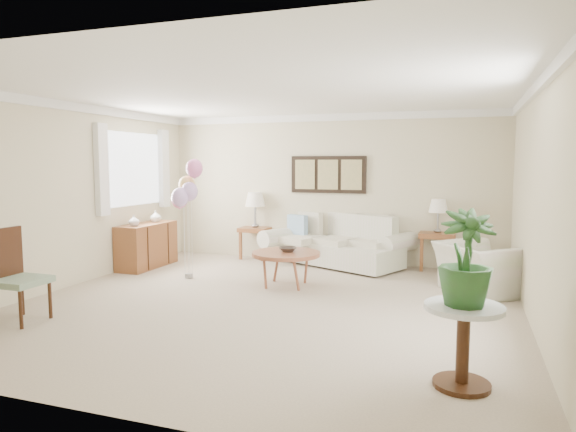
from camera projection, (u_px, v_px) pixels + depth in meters
The scene contains 18 objects.
ground_plane at pixel (267, 304), 6.37m from camera, with size 6.00×6.00×0.00m, color #B9A88D.
room_shell at pixel (261, 173), 6.33m from camera, with size 6.04×6.04×2.60m.
wall_art_triptych at pixel (328, 175), 9.00m from camera, with size 1.35×0.06×0.65m.
sofa at pixel (339, 245), 8.82m from camera, with size 2.72×1.73×0.88m.
end_table_left at pixel (255, 232), 9.42m from camera, with size 0.53×0.48×0.58m.
end_table_right at pixel (437, 238), 8.39m from camera, with size 0.57×0.52×0.62m.
lamp_left at pixel (255, 201), 9.37m from camera, with size 0.36×0.36×0.64m.
lamp_right at pixel (438, 207), 8.34m from camera, with size 0.31×0.31×0.55m.
coffee_table at pixel (286, 255), 7.28m from camera, with size 0.98×0.98×0.49m.
decor_bowl at pixel (288, 249), 7.31m from camera, with size 0.25×0.25×0.06m, color #322721.
armchair at pixel (481, 269), 6.90m from camera, with size 1.03×0.90×0.67m, color beige.
side_table at pixel (464, 325), 3.97m from camera, with size 0.61×0.61×0.66m.
potted_plant at pixel (466, 258), 3.90m from camera, with size 0.41×0.41×0.74m, color #284B25.
accent_chair at pixel (15, 273), 5.65m from camera, with size 0.51×0.51×1.04m.
credenza at pixel (147, 245), 8.64m from camera, with size 0.46×1.20×0.74m.
vase_white at pixel (134, 221), 8.25m from camera, with size 0.17×0.17×0.18m, color silver.
vase_sage at pixel (156, 216), 8.82m from camera, with size 0.19×0.19×0.20m, color silver.
balloon_cluster at pixel (186, 189), 7.67m from camera, with size 0.47×0.47×1.82m.
Camera 1 is at (2.29, -5.80, 1.74)m, focal length 32.00 mm.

